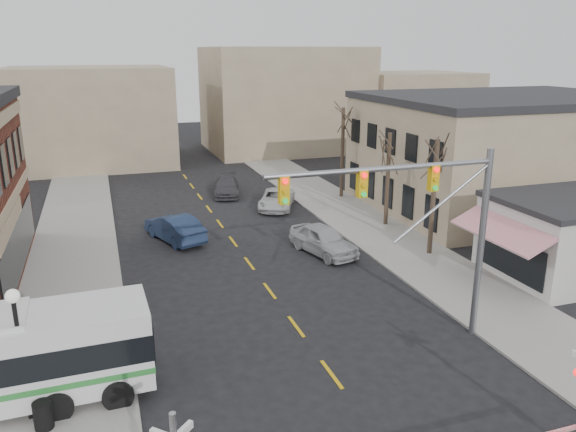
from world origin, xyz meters
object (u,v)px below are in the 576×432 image
object	(u,v)px
pedestrian_near	(65,375)
traffic_signal_mast	(428,211)
street_lamp	(17,329)
car_b	(174,228)
car_d	(227,187)
car_c	(277,199)
pedestrian_far	(18,337)
trash_bin	(43,415)
car_a	(323,240)

from	to	relation	value
pedestrian_near	traffic_signal_mast	bearing A→B (deg)	-89.39
street_lamp	pedestrian_near	distance (m)	2.82
car_b	car_d	bearing A→B (deg)	-139.30
car_c	pedestrian_far	xyz separation A→B (m)	(-16.19, -17.57, 0.18)
trash_bin	car_b	distance (m)	18.66
car_a	car_c	world-z (taller)	car_a
car_a	street_lamp	bearing A→B (deg)	-157.22
car_b	pedestrian_far	bearing A→B (deg)	37.37
car_a	pedestrian_near	world-z (taller)	pedestrian_near
car_d	car_c	bearing A→B (deg)	-49.09
street_lamp	pedestrian_far	distance (m)	5.14
car_d	car_b	bearing A→B (deg)	-105.63
traffic_signal_mast	trash_bin	size ratio (longest dim) A/B	10.23
traffic_signal_mast	car_c	xyz separation A→B (m)	(0.65, 21.59, -4.99)
car_b	car_d	world-z (taller)	car_b
trash_bin	pedestrian_far	bearing A→B (deg)	103.80
traffic_signal_mast	trash_bin	world-z (taller)	traffic_signal_mast
street_lamp	pedestrian_near	world-z (taller)	street_lamp
pedestrian_near	pedestrian_far	bearing A→B (deg)	30.90
car_c	trash_bin	bearing A→B (deg)	-98.40
pedestrian_far	car_c	bearing A→B (deg)	26.08
street_lamp	car_d	xyz separation A→B (m)	(12.66, 27.21, -2.64)
street_lamp	trash_bin	size ratio (longest dim) A/B	4.99
car_b	car_d	distance (m)	11.86
traffic_signal_mast	car_b	bearing A→B (deg)	115.43
street_lamp	car_b	bearing A→B (deg)	67.51
car_a	car_d	world-z (taller)	car_a
car_c	car_a	bearing A→B (deg)	-67.14
car_c	car_d	bearing A→B (deg)	142.76
traffic_signal_mast	car_c	distance (m)	22.17
street_lamp	pedestrian_near	bearing A→B (deg)	39.56
trash_bin	car_b	size ratio (longest dim) A/B	0.18
traffic_signal_mast	street_lamp	world-z (taller)	traffic_signal_mast
car_d	pedestrian_far	bearing A→B (deg)	-107.47
pedestrian_near	pedestrian_far	distance (m)	4.00
pedestrian_far	traffic_signal_mast	bearing A→B (deg)	-35.76
car_b	pedestrian_near	bearing A→B (deg)	49.21
car_b	traffic_signal_mast	bearing A→B (deg)	94.86
trash_bin	street_lamp	bearing A→B (deg)	124.58
traffic_signal_mast	pedestrian_near	xyz separation A→B (m)	(-13.65, 0.49, -4.78)
car_d	pedestrian_far	size ratio (longest dim) A/B	3.23
trash_bin	pedestrian_far	world-z (taller)	pedestrian_far
traffic_signal_mast	car_c	bearing A→B (deg)	88.28
traffic_signal_mast	car_a	size ratio (longest dim) A/B	1.87
pedestrian_far	car_b	bearing A→B (deg)	36.69
car_a	car_b	xyz separation A→B (m)	(-8.07, 5.20, 0.00)
car_a	car_d	xyz separation A→B (m)	(-2.36, 15.60, -0.13)
trash_bin	car_d	world-z (taller)	car_d
car_b	car_d	xyz separation A→B (m)	(5.70, 10.40, -0.13)
street_lamp	pedestrian_far	world-z (taller)	street_lamp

